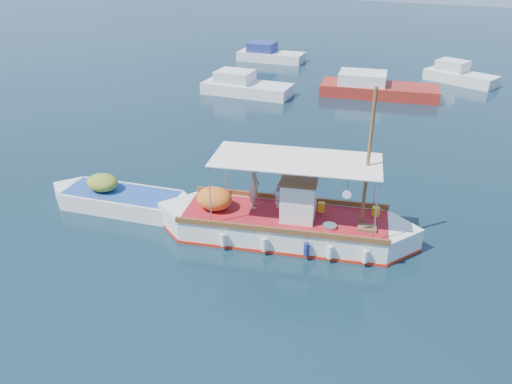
% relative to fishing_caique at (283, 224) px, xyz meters
% --- Properties ---
extents(ground, '(160.00, 160.00, 0.00)m').
position_rel_fishing_caique_xyz_m(ground, '(0.39, -0.17, -0.53)').
color(ground, black).
rests_on(ground, ground).
extents(fishing_caique, '(9.52, 4.39, 6.00)m').
position_rel_fishing_caique_xyz_m(fishing_caique, '(0.00, 0.00, 0.00)').
color(fishing_caique, white).
rests_on(fishing_caique, ground).
extents(dinghy, '(6.42, 2.60, 1.59)m').
position_rel_fishing_caique_xyz_m(dinghy, '(-6.82, -0.95, -0.19)').
color(dinghy, white).
rests_on(dinghy, ground).
extents(bg_boat_nw, '(6.45, 2.95, 1.80)m').
position_rel_fishing_caique_xyz_m(bg_boat_nw, '(-10.15, 16.27, -0.03)').
color(bg_boat_nw, silver).
rests_on(bg_boat_nw, ground).
extents(bg_boat_n, '(8.43, 4.32, 1.80)m').
position_rel_fishing_caique_xyz_m(bg_boat_n, '(-1.74, 20.06, -0.03)').
color(bg_boat_n, maroon).
rests_on(bg_boat_n, ground).
extents(bg_boat_far_w, '(6.09, 2.84, 1.80)m').
position_rel_fishing_caique_xyz_m(bg_boat_far_w, '(-13.23, 26.91, -0.03)').
color(bg_boat_far_w, silver).
rests_on(bg_boat_far_w, ground).
extents(bg_boat_far_n, '(5.65, 3.68, 1.80)m').
position_rel_fishing_caique_xyz_m(bg_boat_far_n, '(3.06, 26.49, -0.03)').
color(bg_boat_far_n, silver).
rests_on(bg_boat_far_n, ground).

